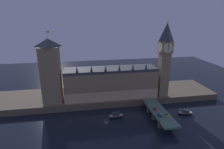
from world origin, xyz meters
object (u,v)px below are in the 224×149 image
Objects in this scene: boat_downstream at (185,113)px; victoria_tower at (51,71)px; pedestrian_mid_walk at (165,109)px; street_lamp_mid at (166,105)px; street_lamp_near at (160,117)px; car_northbound_trail at (160,115)px; pedestrian_near_rail at (159,119)px; car_northbound_lead at (155,109)px; clock_tower at (165,58)px; boat_upstream at (116,116)px; car_southbound_lead at (167,115)px; street_lamp_far at (146,98)px; pedestrian_far_rail at (148,104)px.

victoria_tower is at bearing 163.60° from boat_downstream.
street_lamp_mid is (0.40, -0.41, 3.35)m from pedestrian_mid_walk.
victoria_tower is 116.20m from boat_downstream.
car_northbound_trail is at bearing 67.58° from street_lamp_near.
pedestrian_near_rail is at bearing -153.25° from boat_downstream.
pedestrian_mid_walk is at bearing 134.25° from street_lamp_mid.
car_northbound_lead is 1.02× the size of car_northbound_trail.
clock_tower is at bearing -2.04° from victoria_tower.
boat_downstream is (29.62, 14.93, -6.29)m from pedestrian_near_rail.
street_lamp_near is 35.63m from boat_upstream.
car_southbound_lead is 9.03m from street_lamp_mid.
car_northbound_trail is 2.08× the size of pedestrian_near_rail.
clock_tower is 1.12× the size of victoria_tower.
car_northbound_lead is 0.57× the size of street_lamp_far.
clock_tower is 17.48× the size of car_northbound_trail.
car_northbound_lead reaches higher than boat_downstream.
pedestrian_far_rail is 0.25× the size of street_lamp_far.
pedestrian_far_rail is (0.00, 23.50, -0.08)m from pedestrian_near_rail.
car_southbound_lead is 2.14× the size of pedestrian_near_rail.
pedestrian_mid_walk is at bearing -9.39° from boat_upstream.
pedestrian_mid_walk reaches higher than car_northbound_trail.
street_lamp_mid is at bearing 48.05° from pedestrian_near_rail.
pedestrian_mid_walk is 18.37m from street_lamp_far.
car_northbound_trail is 11.10m from pedestrian_mid_walk.
victoria_tower is 15.31× the size of car_northbound_lead.
car_southbound_lead is at bearing -4.08° from car_northbound_trail.
car_northbound_trail is at bearing -159.62° from boat_downstream.
street_lamp_far is at bearing 16.55° from boat_upstream.
victoria_tower is 32.52× the size of pedestrian_near_rail.
pedestrian_near_rail is 0.27× the size of street_lamp_far.
car_northbound_trail is 5.31m from car_southbound_lead.
car_northbound_lead is 11.34m from car_southbound_lead.
victoria_tower is at bearing 163.50° from pedestrian_far_rail.
pedestrian_far_rail is 16.11m from street_lamp_mid.
street_lamp_near is (-21.31, -45.47, -30.68)m from clock_tower.
pedestrian_far_rail is 0.25× the size of street_lamp_mid.
victoria_tower is 98.71m from car_southbound_lead.
car_northbound_trail is 33.64m from boat_upstream.
boat_upstream is at bearing 170.61° from pedestrian_mid_walk.
street_lamp_far is (-11.40, 14.72, 0.05)m from street_lamp_mid.
street_lamp_far is at bearing 127.56° from pedestrian_mid_walk.
car_southbound_lead is 2.30× the size of pedestrian_far_rail.
pedestrian_far_rail is at bearing 163.86° from boat_downstream.
clock_tower is 98.99m from victoria_tower.
street_lamp_mid reaches higher than pedestrian_mid_walk.
pedestrian_far_rail is 0.15× the size of boat_upstream.
car_southbound_lead is 0.58× the size of street_lamp_mid.
car_northbound_lead is at bearing -73.49° from pedestrian_far_rail.
boat_upstream is (-30.05, 4.38, -5.52)m from car_northbound_lead.
pedestrian_far_rail reaches higher than car_southbound_lead.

